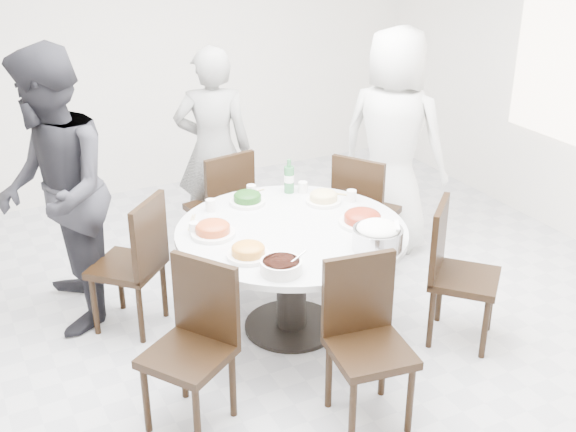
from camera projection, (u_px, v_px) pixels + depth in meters
name	position (u px, v px, depth m)	size (l,w,h in m)	color
floor	(270.00, 340.00, 4.82)	(6.00, 6.00, 0.01)	silver
wall_back	(127.00, 49.00, 6.67)	(6.00, 0.01, 2.80)	white
dining_table	(291.00, 280.00, 4.80)	(1.50, 1.50, 0.75)	silver
chair_ne	(367.00, 210.00, 5.60)	(0.42, 0.42, 0.95)	black
chair_n	(219.00, 206.00, 5.67)	(0.42, 0.42, 0.95)	black
chair_nw	(127.00, 263.00, 4.79)	(0.42, 0.42, 0.95)	black
chair_sw	(187.00, 352.00, 3.87)	(0.42, 0.42, 0.95)	black
chair_s	(371.00, 348.00, 3.91)	(0.42, 0.42, 0.95)	black
chair_se	(465.00, 276.00, 4.64)	(0.42, 0.42, 0.95)	black
diner_right	(393.00, 141.00, 5.76)	(0.89, 0.58, 1.82)	silver
diner_middle	(214.00, 150.00, 5.77)	(0.61, 0.40, 1.68)	black
diner_left	(54.00, 193.00, 4.66)	(0.93, 0.72, 1.91)	black
dish_greens	(247.00, 200.00, 5.00)	(0.25, 0.25, 0.06)	white
dish_pale	(324.00, 199.00, 5.01)	(0.25, 0.25, 0.07)	white
dish_orange	(213.00, 230.00, 4.54)	(0.28, 0.28, 0.08)	white
dish_redbrown	(362.00, 219.00, 4.69)	(0.31, 0.31, 0.08)	white
dish_tofu	(248.00, 253.00, 4.27)	(0.26, 0.26, 0.07)	white
rice_bowl	(378.00, 239.00, 4.36)	(0.31, 0.31, 0.13)	silver
soup_bowl	(281.00, 266.00, 4.10)	(0.24, 0.24, 0.07)	white
beverage_bottle	(289.00, 176.00, 5.15)	(0.07, 0.07, 0.25)	#2B6D3B
tea_cups	(248.00, 193.00, 5.09)	(0.07, 0.07, 0.08)	white
chopsticks	(252.00, 194.00, 5.15)	(0.24, 0.04, 0.01)	tan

